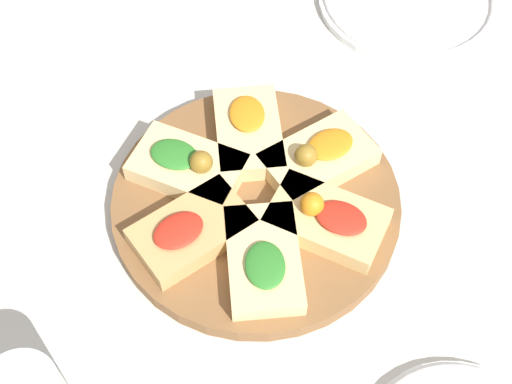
{
  "coord_description": "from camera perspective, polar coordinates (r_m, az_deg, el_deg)",
  "views": [
    {
      "loc": [
        0.39,
        -0.2,
        0.68
      ],
      "look_at": [
        0.0,
        0.0,
        0.03
      ],
      "focal_mm": 50.0,
      "sensor_mm": 36.0,
      "label": 1
    }
  ],
  "objects": [
    {
      "name": "serving_board",
      "position": [
        0.8,
        0.0,
        -0.88
      ],
      "size": [
        0.32,
        0.32,
        0.02
      ],
      "primitive_type": "cylinder",
      "color": "brown",
      "rests_on": "ground_plane"
    },
    {
      "name": "focaccia_slice_2",
      "position": [
        0.83,
        -0.62,
        4.9
      ],
      "size": [
        0.14,
        0.11,
        0.03
      ],
      "color": "#E5C689",
      "rests_on": "serving_board"
    },
    {
      "name": "focaccia_slice_1",
      "position": [
        0.81,
        5.0,
        2.78
      ],
      "size": [
        0.09,
        0.13,
        0.04
      ],
      "color": "#E5C689",
      "rests_on": "serving_board"
    },
    {
      "name": "ground_plane",
      "position": [
        0.81,
        0.0,
        -1.28
      ],
      "size": [
        3.0,
        3.0,
        0.0
      ],
      "primitive_type": "plane",
      "color": "beige"
    },
    {
      "name": "focaccia_slice_3",
      "position": [
        0.8,
        -5.49,
        2.1
      ],
      "size": [
        0.14,
        0.13,
        0.04
      ],
      "color": "#E5C689",
      "rests_on": "serving_board"
    },
    {
      "name": "focaccia_slice_5",
      "position": [
        0.74,
        0.62,
        -5.43
      ],
      "size": [
        0.14,
        0.11,
        0.03
      ],
      "color": "#E5C689",
      "rests_on": "serving_board"
    },
    {
      "name": "focaccia_slice_0",
      "position": [
        0.76,
        5.68,
        -2.17
      ],
      "size": [
        0.14,
        0.13,
        0.04
      ],
      "color": "#DBB775",
      "rests_on": "serving_board"
    },
    {
      "name": "focaccia_slice_4",
      "position": [
        0.76,
        -5.23,
        -3.1
      ],
      "size": [
        0.09,
        0.13,
        0.03
      ],
      "color": "tan",
      "rests_on": "serving_board"
    }
  ]
}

